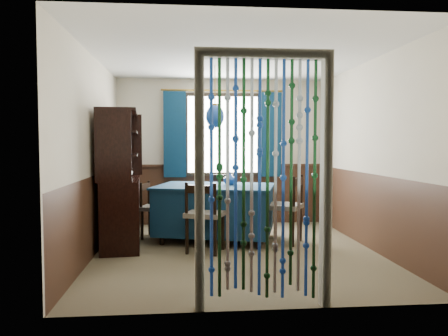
{
  "coord_description": "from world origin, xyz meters",
  "views": [
    {
      "loc": [
        -0.67,
        -5.55,
        1.4
      ],
      "look_at": [
        -0.11,
        0.49,
        1.06
      ],
      "focal_mm": 35.0,
      "sensor_mm": 36.0,
      "label": 1
    }
  ],
  "objects": [
    {
      "name": "bowl_shelf",
      "position": [
        -1.48,
        0.18,
        1.28
      ],
      "size": [
        0.22,
        0.22,
        0.05
      ],
      "primitive_type": "imported",
      "rotation": [
        0.0,
        0.0,
        0.1
      ],
      "color": "beige",
      "rests_on": "sideboard"
    },
    {
      "name": "chair_far",
      "position": [
        -0.06,
        1.38,
        0.49
      ],
      "size": [
        0.51,
        0.49,
        0.92
      ],
      "rotation": [
        0.0,
        0.0,
        3.02
      ],
      "color": "black",
      "rests_on": "floor"
    },
    {
      "name": "wall_front",
      "position": [
        0.0,
        -2.0,
        1.25
      ],
      "size": [
        3.6,
        0.0,
        3.6
      ],
      "primitive_type": "plane",
      "rotation": [
        -1.57,
        0.0,
        0.0
      ],
      "color": "beige",
      "rests_on": "ground"
    },
    {
      "name": "wainscot_back",
      "position": [
        0.0,
        1.99,
        0.5
      ],
      "size": [
        3.6,
        0.0,
        3.6
      ],
      "primitive_type": "plane",
      "rotation": [
        1.57,
        0.0,
        0.0
      ],
      "color": "#3B2316",
      "rests_on": "ground"
    },
    {
      "name": "vase_table",
      "position": [
        -0.0,
        0.77,
        0.88
      ],
      "size": [
        0.19,
        0.19,
        0.17
      ],
      "primitive_type": "imported",
      "rotation": [
        0.0,
        0.0,
        -0.18
      ],
      "color": "navy",
      "rests_on": "dining_table"
    },
    {
      "name": "wall_back",
      "position": [
        0.0,
        2.0,
        1.25
      ],
      "size": [
        3.6,
        0.0,
        3.6
      ],
      "primitive_type": "plane",
      "rotation": [
        1.57,
        0.0,
        0.0
      ],
      "color": "beige",
      "rests_on": "ground"
    },
    {
      "name": "wall_right",
      "position": [
        1.8,
        0.0,
        1.25
      ],
      "size": [
        0.0,
        4.0,
        4.0
      ],
      "primitive_type": "plane",
      "rotation": [
        1.57,
        0.0,
        -1.57
      ],
      "color": "beige",
      "rests_on": "ground"
    },
    {
      "name": "wall_left",
      "position": [
        -1.8,
        0.0,
        1.25
      ],
      "size": [
        0.0,
        4.0,
        4.0
      ],
      "primitive_type": "plane",
      "rotation": [
        1.57,
        0.0,
        1.57
      ],
      "color": "beige",
      "rests_on": "ground"
    },
    {
      "name": "chair_near",
      "position": [
        -0.41,
        -0.01,
        0.48
      ],
      "size": [
        0.58,
        0.56,
        0.91
      ],
      "rotation": [
        0.0,
        0.0,
        -0.37
      ],
      "color": "black",
      "rests_on": "floor"
    },
    {
      "name": "window",
      "position": [
        0.0,
        1.95,
        1.55
      ],
      "size": [
        1.32,
        0.12,
        1.42
      ],
      "primitive_type": "cube",
      "color": "black",
      "rests_on": "wall_back"
    },
    {
      "name": "dining_table",
      "position": [
        -0.22,
        0.69,
        0.46
      ],
      "size": [
        1.9,
        1.54,
        0.8
      ],
      "rotation": [
        0.0,
        0.0,
        -0.27
      ],
      "color": "#0C253E",
      "rests_on": "floor"
    },
    {
      "name": "wainscot_right",
      "position": [
        1.79,
        0.0,
        0.5
      ],
      "size": [
        0.0,
        4.0,
        4.0
      ],
      "primitive_type": "plane",
      "rotation": [
        1.57,
        0.0,
        -1.57
      ],
      "color": "#3B2316",
      "rests_on": "ground"
    },
    {
      "name": "chair_right",
      "position": [
        0.76,
        0.43,
        0.51
      ],
      "size": [
        0.63,
        0.64,
        0.96
      ],
      "rotation": [
        0.0,
        0.0,
        1.04
      ],
      "color": "black",
      "rests_on": "floor"
    },
    {
      "name": "sideboard",
      "position": [
        -1.54,
        0.53,
        0.63
      ],
      "size": [
        0.61,
        1.45,
        1.84
      ],
      "rotation": [
        0.0,
        0.0,
        0.09
      ],
      "color": "black",
      "rests_on": "floor"
    },
    {
      "name": "vase_sideboard",
      "position": [
        -1.48,
        0.79,
        1.0
      ],
      "size": [
        0.17,
        0.17,
        0.17
      ],
      "primitive_type": "imported",
      "rotation": [
        0.0,
        0.0,
        -0.08
      ],
      "color": "beige",
      "rests_on": "sideboard"
    },
    {
      "name": "ceiling",
      "position": [
        0.0,
        0.0,
        2.5
      ],
      "size": [
        4.0,
        4.0,
        0.0
      ],
      "primitive_type": "plane",
      "rotation": [
        3.14,
        0.0,
        0.0
      ],
      "color": "silver",
      "rests_on": "ground"
    },
    {
      "name": "wainscot_left",
      "position": [
        -1.79,
        0.0,
        0.5
      ],
      "size": [
        0.0,
        4.0,
        4.0
      ],
      "primitive_type": "plane",
      "rotation": [
        1.57,
        0.0,
        1.57
      ],
      "color": "#3B2316",
      "rests_on": "ground"
    },
    {
      "name": "chair_left",
      "position": [
        -1.11,
        0.94,
        0.44
      ],
      "size": [
        0.49,
        0.5,
        0.83
      ],
      "rotation": [
        0.0,
        0.0,
        -1.83
      ],
      "color": "black",
      "rests_on": "floor"
    },
    {
      "name": "wainscot_front",
      "position": [
        0.0,
        -1.99,
        0.5
      ],
      "size": [
        3.6,
        0.0,
        3.6
      ],
      "primitive_type": "plane",
      "rotation": [
        -1.57,
        0.0,
        0.0
      ],
      "color": "#3B2316",
      "rests_on": "ground"
    },
    {
      "name": "floor",
      "position": [
        0.0,
        0.0,
        0.0
      ],
      "size": [
        4.0,
        4.0,
        0.0
      ],
      "primitive_type": "plane",
      "color": "brown",
      "rests_on": "ground"
    },
    {
      "name": "pendant_lamp",
      "position": [
        -0.22,
        0.69,
        1.79
      ],
      "size": [
        0.26,
        0.26,
        0.88
      ],
      "color": "olive",
      "rests_on": "ceiling"
    },
    {
      "name": "doorway",
      "position": [
        0.0,
        -1.94,
        1.05
      ],
      "size": [
        1.16,
        0.12,
        2.18
      ],
      "primitive_type": null,
      "color": "silver",
      "rests_on": "ground"
    }
  ]
}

